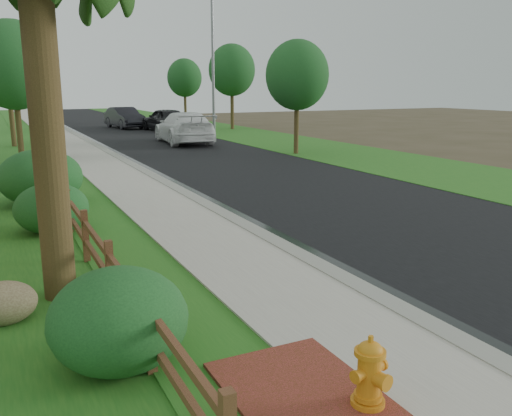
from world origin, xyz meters
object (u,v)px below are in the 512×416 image
fire_hydrant (370,374)px  white_suv (184,128)px  ranch_fence (76,220)px  dark_car_mid (165,119)px  streetlight (210,55)px

fire_hydrant → white_suv: (7.31, 27.72, 0.50)m
ranch_fence → dark_car_mid: 31.14m
fire_hydrant → dark_car_mid: dark_car_mid is taller
dark_car_mid → streetlight: bearing=102.5°
dark_car_mid → white_suv: bearing=71.2°
fire_hydrant → dark_car_mid: 38.08m
fire_hydrant → streetlight: size_ratio=0.08×
white_suv → dark_car_mid: bearing=-94.9°
ranch_fence → dark_car_mid: size_ratio=3.24×
dark_car_mid → ranch_fence: bearing=60.6°
white_suv → dark_car_mid: 9.43m
ranch_fence → streetlight: streetlight is taller
white_suv → dark_car_mid: size_ratio=1.25×
ranch_fence → fire_hydrant: ranch_fence is taller
white_suv → fire_hydrant: bearing=80.0°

